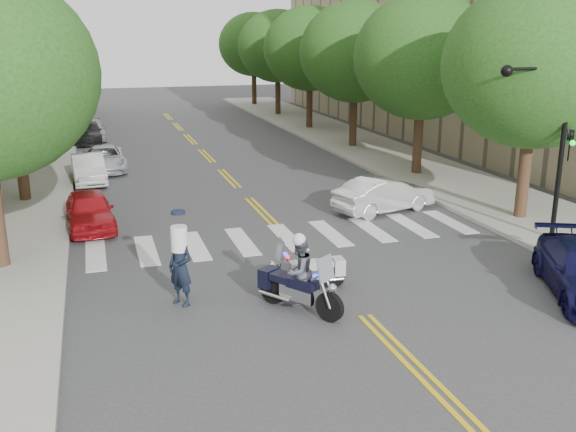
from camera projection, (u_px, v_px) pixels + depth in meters
name	position (u px, v px, depth m)	size (l,w,h in m)	color
ground	(364.00, 316.00, 15.62)	(140.00, 140.00, 0.00)	#38383A
sidewalk_left	(24.00, 164.00, 33.15)	(5.00, 60.00, 0.15)	#9E9991
sidewalk_right	(363.00, 146.00, 38.49)	(5.00, 60.00, 0.15)	#9E9991
tree_l_1	(10.00, 62.00, 24.48)	(6.40, 6.40, 8.45)	#382316
tree_l_2	(27.00, 55.00, 31.83)	(6.40, 6.40, 8.45)	#382316
tree_l_3	(38.00, 51.00, 39.18)	(6.40, 6.40, 8.45)	#382316
tree_l_4	(45.00, 48.00, 46.54)	(6.40, 6.40, 8.45)	#382316
tree_l_5	(50.00, 46.00, 53.89)	(6.40, 6.40, 8.45)	#382316
tree_r_0	(535.00, 65.00, 22.07)	(6.40, 6.40, 8.45)	#382316
tree_r_1	(423.00, 57.00, 29.42)	(6.40, 6.40, 8.45)	#382316
tree_r_2	(355.00, 52.00, 36.78)	(6.40, 6.40, 8.45)	#382316
tree_r_3	(310.00, 49.00, 44.13)	(6.40, 6.40, 8.45)	#382316
tree_r_4	(278.00, 46.00, 51.48)	(6.40, 6.40, 8.45)	#382316
tree_r_5	(254.00, 45.00, 58.83)	(6.40, 6.40, 8.45)	#382316
traffic_signal_pole	(552.00, 130.00, 19.97)	(2.82, 0.42, 6.00)	black
motorcycle_police	(297.00, 277.00, 15.68)	(1.64, 2.19, 2.02)	black
motorcycle_parked	(312.00, 271.00, 17.12)	(2.27, 0.58, 1.46)	black
officer_standing	(181.00, 267.00, 16.01)	(0.73, 0.48, 1.99)	black
convertible	(384.00, 195.00, 24.50)	(1.43, 4.10, 1.35)	white
parked_car_a	(90.00, 210.00, 22.40)	(1.56, 3.87, 1.32)	#AA1218
parked_car_b	(89.00, 169.00, 29.23)	(1.37, 3.92, 1.29)	silver
parked_car_c	(104.00, 159.00, 31.82)	(2.01, 4.35, 1.21)	#B3B4BB
parked_car_d	(87.00, 133.00, 39.86)	(1.79, 4.40, 1.28)	black
parked_car_e	(92.00, 129.00, 40.86)	(1.62, 4.03, 1.37)	#939398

